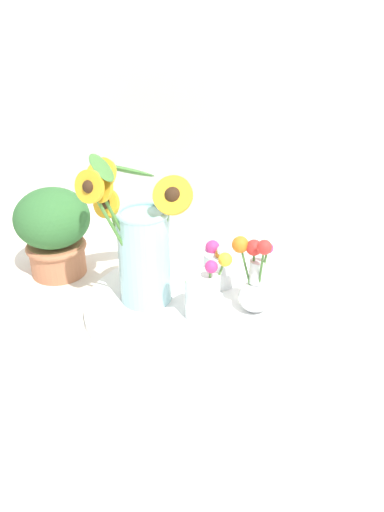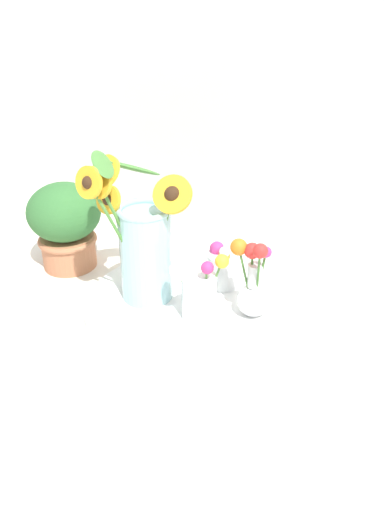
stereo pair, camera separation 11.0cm
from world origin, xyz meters
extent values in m
plane|color=silver|center=(0.00, 0.00, 0.00)|extent=(6.00, 6.00, 0.00)
cylinder|color=white|center=(0.00, 0.02, 0.01)|extent=(0.49, 0.49, 0.02)
cylinder|color=#9ED1D6|center=(-0.10, -0.01, 0.13)|extent=(0.12, 0.12, 0.21)
torus|color=#9ED1D6|center=(-0.10, -0.01, 0.24)|extent=(0.12, 0.12, 0.01)
cylinder|color=#4C8438|center=(-0.15, -0.03, 0.19)|extent=(0.07, 0.03, 0.23)
cylinder|color=gold|center=(-0.19, -0.02, 0.31)|extent=(0.09, 0.06, 0.09)
sphere|color=#382314|center=(-0.19, -0.02, 0.31)|extent=(0.03, 0.03, 0.03)
cylinder|color=#4C8438|center=(-0.12, -0.05, 0.19)|extent=(0.07, 0.07, 0.24)
cylinder|color=gold|center=(-0.15, -0.09, 0.31)|extent=(0.08, 0.03, 0.08)
sphere|color=#382314|center=(-0.15, -0.09, 0.31)|extent=(0.03, 0.03, 0.03)
cylinder|color=#4C8438|center=(-0.12, -0.06, 0.18)|extent=(0.07, 0.09, 0.26)
cylinder|color=gold|center=(-0.15, -0.11, 0.32)|extent=(0.08, 0.03, 0.08)
sphere|color=#382314|center=(-0.15, -0.11, 0.32)|extent=(0.03, 0.03, 0.03)
cylinder|color=#4C8438|center=(-0.06, -0.01, 0.17)|extent=(0.06, 0.03, 0.22)
cylinder|color=gold|center=(-0.03, 0.00, 0.28)|extent=(0.10, 0.06, 0.09)
sphere|color=#382314|center=(-0.03, 0.00, 0.28)|extent=(0.03, 0.03, 0.03)
cylinder|color=#4C8438|center=(-0.14, -0.02, 0.16)|extent=(0.05, 0.05, 0.19)
cylinder|color=gold|center=(-0.16, -0.05, 0.26)|extent=(0.08, 0.03, 0.08)
sphere|color=#382314|center=(-0.16, -0.05, 0.26)|extent=(0.03, 0.03, 0.03)
ellipsoid|color=#477F38|center=(-0.15, -0.06, 0.35)|extent=(0.11, 0.11, 0.05)
ellipsoid|color=#477F38|center=(-0.16, 0.04, 0.31)|extent=(0.13, 0.15, 0.08)
cylinder|color=white|center=(0.05, -0.02, 0.07)|extent=(0.08, 0.08, 0.10)
cylinder|color=#568E42|center=(0.07, -0.01, 0.10)|extent=(0.04, 0.02, 0.11)
sphere|color=yellow|center=(0.09, 0.00, 0.16)|extent=(0.03, 0.03, 0.03)
cylinder|color=#568E42|center=(0.06, -0.02, 0.10)|extent=(0.02, 0.02, 0.11)
sphere|color=#C6337A|center=(0.07, -0.03, 0.15)|extent=(0.03, 0.03, 0.03)
cylinder|color=#568E42|center=(0.02, -0.04, 0.09)|extent=(0.03, 0.02, 0.10)
sphere|color=white|center=(0.01, -0.05, 0.14)|extent=(0.04, 0.04, 0.04)
sphere|color=white|center=(0.15, 0.05, 0.06)|extent=(0.07, 0.07, 0.07)
cylinder|color=white|center=(0.15, 0.05, 0.12)|extent=(0.03, 0.03, 0.05)
cylinder|color=#427533|center=(0.16, 0.03, 0.13)|extent=(0.02, 0.04, 0.14)
sphere|color=red|center=(0.17, 0.01, 0.20)|extent=(0.03, 0.03, 0.03)
cylinder|color=#427533|center=(0.13, 0.04, 0.12)|extent=(0.04, 0.01, 0.12)
sphere|color=orange|center=(0.11, 0.04, 0.18)|extent=(0.04, 0.04, 0.04)
cylinder|color=#427533|center=(0.14, 0.05, 0.11)|extent=(0.01, 0.01, 0.13)
sphere|color=red|center=(0.14, 0.04, 0.18)|extent=(0.03, 0.03, 0.03)
cylinder|color=#427533|center=(0.16, 0.05, 0.12)|extent=(0.02, 0.01, 0.12)
sphere|color=#C6337A|center=(0.17, 0.05, 0.18)|extent=(0.02, 0.02, 0.02)
cylinder|color=white|center=(0.03, 0.12, 0.06)|extent=(0.08, 0.08, 0.08)
cylinder|color=#568E42|center=(0.04, 0.10, 0.08)|extent=(0.02, 0.03, 0.09)
sphere|color=white|center=(0.05, 0.09, 0.13)|extent=(0.02, 0.02, 0.02)
cylinder|color=#568E42|center=(0.04, 0.11, 0.07)|extent=(0.01, 0.01, 0.07)
sphere|color=orange|center=(0.04, 0.11, 0.11)|extent=(0.03, 0.03, 0.03)
cylinder|color=#568E42|center=(0.02, 0.12, 0.07)|extent=(0.03, 0.01, 0.07)
sphere|color=#C6337A|center=(0.01, 0.13, 0.11)|extent=(0.04, 0.04, 0.04)
cylinder|color=#B7704C|center=(-0.38, 0.03, 0.04)|extent=(0.14, 0.14, 0.09)
torus|color=#B7704C|center=(-0.38, 0.03, 0.08)|extent=(0.15, 0.15, 0.02)
ellipsoid|color=#336B33|center=(-0.38, 0.03, 0.15)|extent=(0.19, 0.19, 0.15)
camera|label=1|loc=(0.39, -0.86, 0.66)|focal=35.00mm
camera|label=2|loc=(0.49, -0.81, 0.66)|focal=35.00mm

